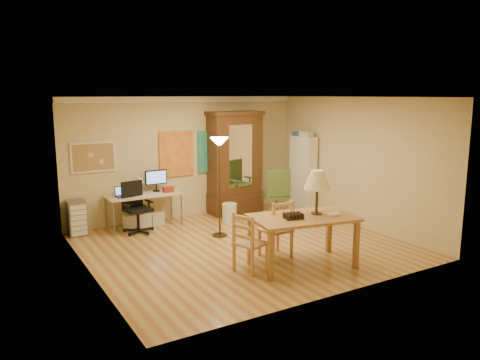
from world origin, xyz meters
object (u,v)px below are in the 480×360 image
office_chair_black (137,219)px  office_chair_green (276,206)px  bookshelf (303,174)px  armoire (235,169)px  computer_desk (145,207)px  dining_table (308,206)px

office_chair_black → office_chair_green: office_chair_green is taller
office_chair_green → bookshelf: size_ratio=0.65×
armoire → bookshelf: bearing=-26.3°
armoire → office_chair_black: bearing=-170.4°
computer_desk → bookshelf: size_ratio=0.86×
bookshelf → office_chair_green: bearing=-161.5°
dining_table → computer_desk: bearing=113.6°
office_chair_black → bookshelf: bookshelf is taller
bookshelf → computer_desk: bearing=170.3°
office_chair_black → bookshelf: 4.01m
office_chair_black → computer_desk: bearing=50.3°
computer_desk → bookshelf: (3.67, -0.63, 0.46)m
dining_table → bookshelf: size_ratio=1.01×
dining_table → armoire: bearing=79.0°
computer_desk → office_chair_green: 2.86m
dining_table → armoire: armoire is taller
office_chair_green → bookshelf: bearing=18.5°
armoire → office_chair_green: bearing=-65.7°
dining_table → office_chair_black: (-1.81, 3.16, -0.70)m
computer_desk → office_chair_black: size_ratio=1.49×
computer_desk → bookshelf: 3.76m
dining_table → computer_desk: 3.86m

